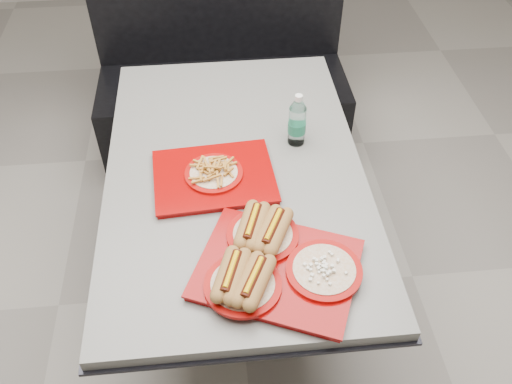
{
  "coord_description": "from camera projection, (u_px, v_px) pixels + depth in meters",
  "views": [
    {
      "loc": [
        -0.06,
        -1.41,
        2.04
      ],
      "look_at": [
        0.05,
        -0.21,
        0.83
      ],
      "focal_mm": 38.0,
      "sensor_mm": 36.0,
      "label": 1
    }
  ],
  "objects": [
    {
      "name": "booth_bench",
      "position": [
        222.0,
        79.0,
        2.92
      ],
      "size": [
        1.3,
        0.57,
        1.35
      ],
      "color": "black",
      "rests_on": "ground"
    },
    {
      "name": "water_bottle",
      "position": [
        297.0,
        122.0,
        1.95
      ],
      "size": [
        0.07,
        0.07,
        0.21
      ],
      "rotation": [
        0.0,
        0.0,
        0.25
      ],
      "color": "silver",
      "rests_on": "diner_table"
    },
    {
      "name": "ground",
      "position": [
        240.0,
        290.0,
        2.44
      ],
      "size": [
        6.0,
        6.0,
        0.0
      ],
      "primitive_type": "plane",
      "color": "gray",
      "rests_on": "ground"
    },
    {
      "name": "tray_far",
      "position": [
        214.0,
        175.0,
        1.85
      ],
      "size": [
        0.43,
        0.35,
        0.08
      ],
      "rotation": [
        0.0,
        0.0,
        0.07
      ],
      "color": "#8A0403",
      "rests_on": "diner_table"
    },
    {
      "name": "diner_table",
      "position": [
        236.0,
        201.0,
        2.02
      ],
      "size": [
        0.92,
        1.42,
        0.75
      ],
      "color": "black",
      "rests_on": "ground"
    },
    {
      "name": "tray_near",
      "position": [
        271.0,
        262.0,
        1.57
      ],
      "size": [
        0.56,
        0.5,
        0.1
      ],
      "rotation": [
        0.0,
        0.0,
        -0.4
      ],
      "color": "#8A0403",
      "rests_on": "diner_table"
    }
  ]
}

